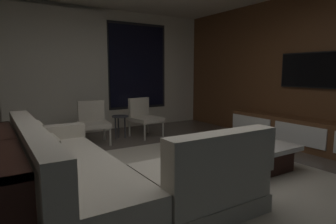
% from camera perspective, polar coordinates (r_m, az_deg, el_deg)
% --- Properties ---
extents(floor, '(9.20, 9.20, 0.00)m').
position_cam_1_polar(floor, '(3.50, 1.15, -14.22)').
color(floor, '#564C44').
extents(back_wall_with_window, '(6.60, 0.30, 2.70)m').
position_cam_1_polar(back_wall_with_window, '(6.55, -17.06, 7.83)').
color(back_wall_with_window, beige).
rests_on(back_wall_with_window, floor).
extents(media_wall, '(0.12, 7.80, 2.70)m').
position_cam_1_polar(media_wall, '(5.54, 28.94, 7.29)').
color(media_wall, brown).
rests_on(media_wall, floor).
extents(area_rug, '(3.20, 3.80, 0.01)m').
position_cam_1_polar(area_rug, '(3.61, 6.83, -13.43)').
color(area_rug, '#ADA391').
rests_on(area_rug, floor).
extents(sectional_couch, '(1.98, 2.50, 0.82)m').
position_cam_1_polar(sectional_couch, '(3.00, -12.87, -12.32)').
color(sectional_couch, '#A49C8C').
rests_on(sectional_couch, floor).
extents(coffee_table, '(1.16, 1.16, 0.36)m').
position_cam_1_polar(coffee_table, '(4.12, 13.94, -8.23)').
color(coffee_table, black).
rests_on(coffee_table, floor).
extents(book_stack_on_coffee_table, '(0.29, 0.22, 0.08)m').
position_cam_1_polar(book_stack_on_coffee_table, '(4.24, 14.68, -4.80)').
color(book_stack_on_coffee_table, beige).
rests_on(book_stack_on_coffee_table, coffee_table).
extents(accent_chair_near_window, '(0.64, 0.65, 0.78)m').
position_cam_1_polar(accent_chair_near_window, '(5.95, -4.89, -0.61)').
color(accent_chair_near_window, '#B2ADA0').
rests_on(accent_chair_near_window, floor).
extents(accent_chair_by_curtain, '(0.61, 0.63, 0.78)m').
position_cam_1_polar(accent_chair_by_curtain, '(5.51, -14.67, -1.54)').
color(accent_chair_by_curtain, '#B2ADA0').
rests_on(accent_chair_by_curtain, floor).
extents(side_stool, '(0.32, 0.32, 0.46)m').
position_cam_1_polar(side_stool, '(5.78, -9.50, -1.56)').
color(side_stool, '#333338').
rests_on(side_stool, floor).
extents(media_console, '(0.46, 3.10, 0.52)m').
position_cam_1_polar(media_console, '(5.43, 26.19, -4.21)').
color(media_console, brown).
rests_on(media_console, floor).
extents(mounted_tv, '(0.05, 1.05, 0.61)m').
position_cam_1_polar(mounted_tv, '(5.58, 26.14, 7.47)').
color(mounted_tv, black).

